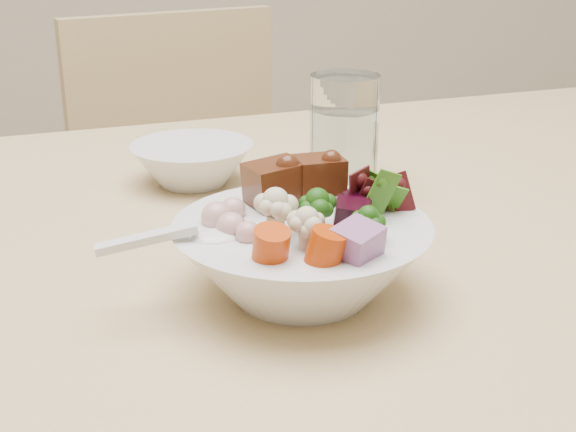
{
  "coord_description": "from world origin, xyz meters",
  "views": [
    {
      "loc": [
        -0.08,
        -0.86,
        1.11
      ],
      "look_at": [
        0.01,
        -0.26,
        0.88
      ],
      "focal_mm": 50.0,
      "sensor_mm": 36.0,
      "label": 1
    }
  ],
  "objects_px": {
    "dining_table": "(430,297)",
    "water_glass": "(344,138)",
    "chair_far": "(200,230)",
    "side_bowl": "(192,164)",
    "food_bowl": "(303,253)"
  },
  "relations": [
    {
      "from": "dining_table",
      "to": "water_glass",
      "type": "bearing_deg",
      "value": 110.18
    },
    {
      "from": "dining_table",
      "to": "water_glass",
      "type": "relative_size",
      "value": 14.55
    },
    {
      "from": "chair_far",
      "to": "side_bowl",
      "type": "bearing_deg",
      "value": -111.9
    },
    {
      "from": "dining_table",
      "to": "chair_far",
      "type": "bearing_deg",
      "value": 94.84
    },
    {
      "from": "food_bowl",
      "to": "side_bowl",
      "type": "xyz_separation_m",
      "value": [
        -0.08,
        0.3,
        -0.01
      ]
    },
    {
      "from": "food_bowl",
      "to": "side_bowl",
      "type": "height_order",
      "value": "food_bowl"
    },
    {
      "from": "dining_table",
      "to": "water_glass",
      "type": "distance_m",
      "value": 0.2
    },
    {
      "from": "food_bowl",
      "to": "water_glass",
      "type": "distance_m",
      "value": 0.26
    },
    {
      "from": "dining_table",
      "to": "food_bowl",
      "type": "bearing_deg",
      "value": -150.99
    },
    {
      "from": "side_bowl",
      "to": "dining_table",
      "type": "bearing_deg",
      "value": -34.88
    },
    {
      "from": "dining_table",
      "to": "food_bowl",
      "type": "distance_m",
      "value": 0.24
    },
    {
      "from": "food_bowl",
      "to": "side_bowl",
      "type": "distance_m",
      "value": 0.31
    },
    {
      "from": "chair_far",
      "to": "water_glass",
      "type": "bearing_deg",
      "value": -96.82
    },
    {
      "from": "chair_far",
      "to": "water_glass",
      "type": "distance_m",
      "value": 0.73
    },
    {
      "from": "chair_far",
      "to": "dining_table",
      "type": "bearing_deg",
      "value": -93.61
    }
  ]
}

